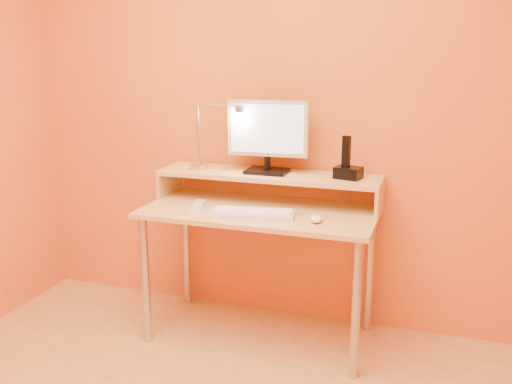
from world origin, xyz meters
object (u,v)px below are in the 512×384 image
(monitor_panel, at_px, (268,128))
(remote_control, at_px, (198,206))
(phone_dock, at_px, (348,173))
(lamp_base, at_px, (199,167))
(mouse, at_px, (316,218))
(keyboard, at_px, (253,214))

(monitor_panel, relative_size, remote_control, 2.23)
(monitor_panel, xyz_separation_m, remote_control, (-0.31, -0.24, -0.39))
(monitor_panel, bearing_deg, phone_dock, -4.71)
(lamp_base, relative_size, remote_control, 0.52)
(lamp_base, height_order, mouse, lamp_base)
(lamp_base, relative_size, phone_dock, 0.77)
(phone_dock, height_order, remote_control, phone_dock)
(mouse, distance_m, remote_control, 0.64)
(lamp_base, height_order, remote_control, lamp_base)
(keyboard, xyz_separation_m, mouse, (0.32, 0.00, 0.01))
(phone_dock, relative_size, keyboard, 0.32)
(mouse, bearing_deg, phone_dock, 58.41)
(lamp_base, distance_m, mouse, 0.78)
(lamp_base, xyz_separation_m, remote_control, (0.08, -0.20, -0.16))
(lamp_base, height_order, keyboard, lamp_base)
(monitor_panel, bearing_deg, keyboard, -90.18)
(keyboard, bearing_deg, remote_control, 160.07)
(monitor_panel, relative_size, keyboard, 1.06)
(monitor_panel, height_order, keyboard, monitor_panel)
(phone_dock, bearing_deg, monitor_panel, -168.04)
(keyboard, height_order, mouse, mouse)
(phone_dock, distance_m, mouse, 0.35)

